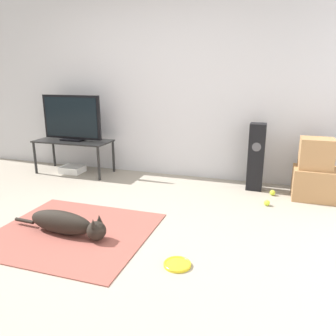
# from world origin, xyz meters

# --- Properties ---
(ground_plane) EXTENTS (12.00, 12.00, 0.00)m
(ground_plane) POSITION_xyz_m (0.00, 0.00, 0.00)
(ground_plane) COLOR #9E9384
(wall_back) EXTENTS (8.00, 0.06, 2.55)m
(wall_back) POSITION_xyz_m (0.00, 2.10, 1.27)
(wall_back) COLOR silver
(wall_back) RESTS_ON ground_plane
(area_rug) EXTENTS (1.41, 1.28, 0.01)m
(area_rug) POSITION_xyz_m (-0.04, 0.00, 0.01)
(area_rug) COLOR #934C42
(area_rug) RESTS_ON ground_plane
(dog) EXTENTS (1.01, 0.22, 0.22)m
(dog) POSITION_xyz_m (-0.05, -0.06, 0.12)
(dog) COLOR black
(dog) RESTS_ON area_rug
(frisbee) EXTENTS (0.21, 0.21, 0.03)m
(frisbee) POSITION_xyz_m (1.05, -0.23, 0.01)
(frisbee) COLOR yellow
(frisbee) RESTS_ON ground_plane
(cardboard_box_lower) EXTENTS (0.48, 0.39, 0.37)m
(cardboard_box_lower) POSITION_xyz_m (2.17, 1.64, 0.18)
(cardboard_box_lower) COLOR #A87A4C
(cardboard_box_lower) RESTS_ON ground_plane
(cardboard_box_upper) EXTENTS (0.36, 0.30, 0.36)m
(cardboard_box_upper) POSITION_xyz_m (2.16, 1.64, 0.55)
(cardboard_box_upper) COLOR #A87A4C
(cardboard_box_upper) RESTS_ON cardboard_box_lower
(floor_speaker) EXTENTS (0.20, 0.20, 0.85)m
(floor_speaker) POSITION_xyz_m (1.49, 1.78, 0.42)
(floor_speaker) COLOR black
(floor_speaker) RESTS_ON ground_plane
(tv_stand) EXTENTS (1.12, 0.50, 0.49)m
(tv_stand) POSITION_xyz_m (-1.13, 1.72, 0.44)
(tv_stand) COLOR black
(tv_stand) RESTS_ON ground_plane
(tv) EXTENTS (0.92, 0.20, 0.65)m
(tv) POSITION_xyz_m (-1.13, 1.72, 0.81)
(tv) COLOR black
(tv) RESTS_ON tv_stand
(tennis_ball_by_boxes) EXTENTS (0.07, 0.07, 0.07)m
(tennis_ball_by_boxes) POSITION_xyz_m (1.66, 1.24, 0.03)
(tennis_ball_by_boxes) COLOR #C6E033
(tennis_ball_by_boxes) RESTS_ON ground_plane
(tennis_ball_near_speaker) EXTENTS (0.07, 0.07, 0.07)m
(tennis_ball_near_speaker) POSITION_xyz_m (1.72, 1.60, 0.03)
(tennis_ball_near_speaker) COLOR #C6E033
(tennis_ball_near_speaker) RESTS_ON ground_plane
(game_console) EXTENTS (0.32, 0.27, 0.10)m
(game_console) POSITION_xyz_m (-1.17, 1.70, 0.05)
(game_console) COLOR white
(game_console) RESTS_ON ground_plane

